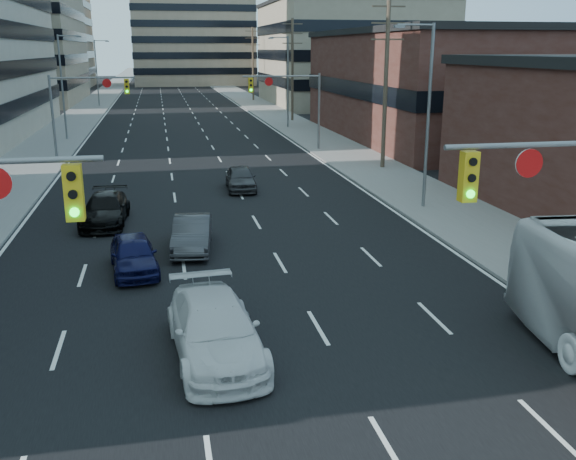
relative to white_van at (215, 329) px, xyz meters
The scene contains 22 objects.
road_surface 119.20m from the white_van, 89.39° to the left, with size 18.00×300.00×0.02m, color black.
sidewalk_left 119.63m from the white_van, 94.90° to the left, with size 5.00×300.00×0.15m, color slate.
sidewalk_right 119.87m from the white_van, 83.88° to the left, with size 5.00×300.00×0.15m, color slate.
office_left_far 92.32m from the white_van, 104.30° to the left, with size 20.00×30.00×16.00m, color gray.
storefront_right_mid 46.78m from the white_van, 57.18° to the left, with size 20.00×30.00×9.00m, color #472119.
office_right_far 81.77m from the white_van, 71.20° to the left, with size 22.00×28.00×14.00m, color gray.
bg_block_left 132.24m from the white_van, 101.69° to the left, with size 24.00×24.00×20.00m, color #ADA089.
bg_block_right 123.85m from the white_van, 74.40° to the left, with size 22.00×22.00×12.00m, color gray.
signal_far_left 34.96m from the white_van, 100.62° to the left, with size 6.09×0.33×6.00m.
signal_far_right 35.51m from the white_van, 75.32° to the left, with size 6.09×0.33×6.00m.
utility_pole_block 29.00m from the white_van, 61.85° to the left, with size 2.20×0.28×11.00m.
utility_pole_midblock 57.03m from the white_van, 76.28° to the left, with size 2.20×0.28×11.00m.
utility_pole_distant 86.39m from the white_van, 81.01° to the left, with size 2.20×0.28×11.00m.
streetlight_left_mid 45.31m from the white_van, 101.59° to the left, with size 2.03×0.22×9.00m.
streetlight_left_far 79.82m from the white_van, 96.53° to the left, with size 2.03×0.22×9.00m.
streetlight_right_near 18.83m from the white_van, 50.69° to the left, with size 2.03×0.22×9.00m.
streetlight_right_far 50.72m from the white_van, 76.71° to the left, with size 2.03×0.22×9.00m.
white_van is the anchor object (origin of this frame).
sedan_blue 7.59m from the white_van, 107.63° to the left, with size 1.58×3.92×1.34m, color #0D0E36.
sedan_grey_center 9.48m from the white_van, 90.46° to the left, with size 1.44×4.14×1.36m, color #38383A.
sedan_black_far 14.77m from the white_van, 104.89° to the left, with size 1.95×4.78×1.39m, color black.
sedan_grey_right 20.76m from the white_van, 80.93° to the left, with size 1.61×4.01×1.37m, color #373739.
Camera 1 is at (-2.42, -4.64, 7.82)m, focal length 40.00 mm.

